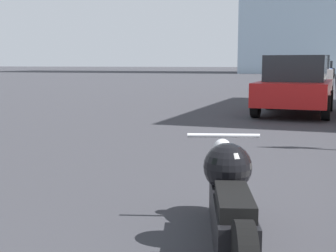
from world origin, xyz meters
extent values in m
cylinder|color=black|center=(2.68, 5.49, 0.30)|extent=(0.27, 0.61, 0.60)
cube|color=black|center=(2.94, 4.61, 0.32)|extent=(0.62, 1.41, 0.32)
sphere|color=black|center=(2.86, 4.88, 0.62)|extent=(0.37, 0.37, 0.37)
cube|color=black|center=(3.02, 4.33, 0.53)|extent=(0.39, 0.67, 0.10)
sphere|color=silver|center=(2.67, 5.52, 0.65)|extent=(0.16, 0.16, 0.16)
cylinder|color=silver|center=(2.71, 5.40, 0.78)|extent=(0.60, 0.21, 0.04)
cube|color=red|center=(2.59, 14.83, 0.61)|extent=(1.91, 3.92, 0.60)
cube|color=#23282D|center=(2.59, 14.83, 1.26)|extent=(1.59, 1.90, 0.70)
cylinder|color=black|center=(1.75, 16.05, 0.31)|extent=(0.21, 0.63, 0.62)
cylinder|color=black|center=(3.49, 16.01, 0.31)|extent=(0.21, 0.63, 0.62)
cylinder|color=black|center=(1.70, 13.64, 0.31)|extent=(0.21, 0.63, 0.62)
cylinder|color=black|center=(3.43, 13.61, 0.31)|extent=(0.21, 0.63, 0.62)
cube|color=silver|center=(2.48, 27.36, 0.73)|extent=(2.14, 3.95, 0.79)
cube|color=#23282D|center=(2.48, 27.36, 1.47)|extent=(1.73, 1.94, 0.70)
cylinder|color=black|center=(1.50, 28.48, 0.34)|extent=(0.25, 0.68, 0.67)
cylinder|color=black|center=(3.29, 28.61, 0.34)|extent=(0.25, 0.68, 0.67)
cylinder|color=black|center=(1.67, 26.11, 0.34)|extent=(0.25, 0.68, 0.67)
cylinder|color=black|center=(3.46, 26.24, 0.34)|extent=(0.25, 0.68, 0.67)
cube|color=#1E3899|center=(2.51, 37.52, 0.69)|extent=(1.90, 4.35, 0.70)
cube|color=#23282D|center=(2.51, 37.52, 1.39)|extent=(1.55, 2.11, 0.69)
cylinder|color=black|center=(1.74, 38.88, 0.35)|extent=(0.23, 0.70, 0.69)
cylinder|color=black|center=(3.38, 38.81, 0.35)|extent=(0.23, 0.70, 0.69)
cylinder|color=black|center=(1.63, 36.23, 0.35)|extent=(0.23, 0.70, 0.69)
cylinder|color=black|center=(3.27, 36.16, 0.35)|extent=(0.23, 0.70, 0.69)
cube|color=black|center=(2.58, 49.91, 0.65)|extent=(2.11, 4.55, 0.65)
cube|color=#23282D|center=(2.58, 49.91, 1.32)|extent=(1.66, 2.24, 0.70)
cylinder|color=black|center=(1.63, 51.21, 0.33)|extent=(0.25, 0.67, 0.65)
cylinder|color=black|center=(3.30, 51.35, 0.33)|extent=(0.25, 0.67, 0.65)
cylinder|color=black|center=(1.86, 48.48, 0.33)|extent=(0.25, 0.67, 0.65)
cylinder|color=black|center=(3.52, 48.61, 0.33)|extent=(0.25, 0.67, 0.65)
camera|label=1|loc=(3.58, 1.49, 1.39)|focal=50.00mm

